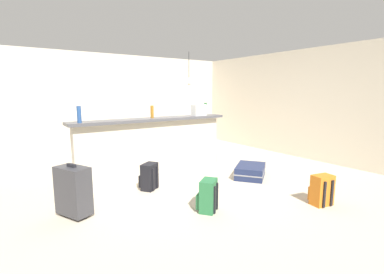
{
  "coord_description": "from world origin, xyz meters",
  "views": [
    {
      "loc": [
        -2.83,
        -4.25,
        1.54
      ],
      "look_at": [
        0.14,
        0.02,
        0.7
      ],
      "focal_mm": 26.34,
      "sensor_mm": 36.0,
      "label": 1
    }
  ],
  "objects_px": {
    "pendant_lamp": "(189,80)",
    "backpack_green": "(208,196)",
    "backpack_black": "(149,177)",
    "suitcase_upright_charcoal": "(73,190)",
    "backpack_orange": "(321,190)",
    "bottle_amber": "(152,112)",
    "bottle_blue": "(79,114)",
    "grocery_bag": "(199,110)",
    "suitcase_flat_navy": "(250,171)",
    "bottle_green": "(205,109)",
    "dining_table": "(185,127)",
    "dining_chair_near_partition": "(198,135)"
  },
  "relations": [
    {
      "from": "pendant_lamp",
      "to": "backpack_green",
      "type": "relative_size",
      "value": 1.91
    },
    {
      "from": "backpack_black",
      "to": "pendant_lamp",
      "type": "bearing_deg",
      "value": 42.79
    },
    {
      "from": "suitcase_upright_charcoal",
      "to": "backpack_black",
      "type": "bearing_deg",
      "value": 16.29
    },
    {
      "from": "suitcase_upright_charcoal",
      "to": "backpack_orange",
      "type": "height_order",
      "value": "suitcase_upright_charcoal"
    },
    {
      "from": "backpack_orange",
      "to": "bottle_amber",
      "type": "bearing_deg",
      "value": 116.78
    },
    {
      "from": "bottle_blue",
      "to": "backpack_orange",
      "type": "xyz_separation_m",
      "value": [
        2.54,
        -2.46,
        -1.0
      ]
    },
    {
      "from": "grocery_bag",
      "to": "suitcase_flat_navy",
      "type": "xyz_separation_m",
      "value": [
        0.42,
        -1.03,
        -1.07
      ]
    },
    {
      "from": "backpack_green",
      "to": "pendant_lamp",
      "type": "bearing_deg",
      "value": 59.72
    },
    {
      "from": "bottle_green",
      "to": "backpack_black",
      "type": "relative_size",
      "value": 0.58
    },
    {
      "from": "bottle_blue",
      "to": "pendant_lamp",
      "type": "height_order",
      "value": "pendant_lamp"
    },
    {
      "from": "pendant_lamp",
      "to": "backpack_orange",
      "type": "distance_m",
      "value": 4.17
    },
    {
      "from": "suitcase_upright_charcoal",
      "to": "grocery_bag",
      "type": "bearing_deg",
      "value": 19.56
    },
    {
      "from": "bottle_blue",
      "to": "backpack_orange",
      "type": "bearing_deg",
      "value": -44.01
    },
    {
      "from": "bottle_green",
      "to": "dining_table",
      "type": "relative_size",
      "value": 0.22
    },
    {
      "from": "bottle_amber",
      "to": "suitcase_flat_navy",
      "type": "relative_size",
      "value": 0.26
    },
    {
      "from": "bottle_blue",
      "to": "suitcase_flat_navy",
      "type": "distance_m",
      "value": 3.07
    },
    {
      "from": "pendant_lamp",
      "to": "backpack_green",
      "type": "distance_m",
      "value": 3.94
    },
    {
      "from": "suitcase_flat_navy",
      "to": "backpack_green",
      "type": "distance_m",
      "value": 1.72
    },
    {
      "from": "pendant_lamp",
      "to": "suitcase_upright_charcoal",
      "type": "height_order",
      "value": "pendant_lamp"
    },
    {
      "from": "bottle_amber",
      "to": "bottle_green",
      "type": "distance_m",
      "value": 1.24
    },
    {
      "from": "pendant_lamp",
      "to": "backpack_orange",
      "type": "height_order",
      "value": "pendant_lamp"
    },
    {
      "from": "grocery_bag",
      "to": "backpack_black",
      "type": "height_order",
      "value": "grocery_bag"
    },
    {
      "from": "suitcase_upright_charcoal",
      "to": "backpack_orange",
      "type": "distance_m",
      "value": 3.27
    },
    {
      "from": "dining_chair_near_partition",
      "to": "suitcase_upright_charcoal",
      "type": "height_order",
      "value": "dining_chair_near_partition"
    },
    {
      "from": "dining_chair_near_partition",
      "to": "backpack_black",
      "type": "height_order",
      "value": "dining_chair_near_partition"
    },
    {
      "from": "bottle_green",
      "to": "backpack_green",
      "type": "height_order",
      "value": "bottle_green"
    },
    {
      "from": "bottle_green",
      "to": "dining_table",
      "type": "height_order",
      "value": "bottle_green"
    },
    {
      "from": "suitcase_upright_charcoal",
      "to": "bottle_green",
      "type": "bearing_deg",
      "value": 19.7
    },
    {
      "from": "grocery_bag",
      "to": "backpack_green",
      "type": "distance_m",
      "value": 2.31
    },
    {
      "from": "suitcase_flat_navy",
      "to": "suitcase_upright_charcoal",
      "type": "distance_m",
      "value": 3.03
    },
    {
      "from": "suitcase_flat_navy",
      "to": "dining_table",
      "type": "bearing_deg",
      "value": 85.51
    },
    {
      "from": "bottle_green",
      "to": "suitcase_upright_charcoal",
      "type": "bearing_deg",
      "value": -160.3
    },
    {
      "from": "dining_table",
      "to": "suitcase_flat_navy",
      "type": "relative_size",
      "value": 1.27
    },
    {
      "from": "bottle_blue",
      "to": "suitcase_upright_charcoal",
      "type": "distance_m",
      "value": 1.29
    },
    {
      "from": "backpack_orange",
      "to": "dining_chair_near_partition",
      "type": "bearing_deg",
      "value": 84.26
    },
    {
      "from": "bottle_green",
      "to": "dining_chair_near_partition",
      "type": "relative_size",
      "value": 0.26
    },
    {
      "from": "bottle_green",
      "to": "backpack_green",
      "type": "distance_m",
      "value": 2.51
    },
    {
      "from": "grocery_bag",
      "to": "backpack_black",
      "type": "bearing_deg",
      "value": -157.68
    },
    {
      "from": "bottle_blue",
      "to": "dining_table",
      "type": "distance_m",
      "value": 3.27
    },
    {
      "from": "bottle_green",
      "to": "backpack_green",
      "type": "bearing_deg",
      "value": -126.56
    },
    {
      "from": "suitcase_flat_navy",
      "to": "backpack_orange",
      "type": "relative_size",
      "value": 2.06
    },
    {
      "from": "bottle_green",
      "to": "suitcase_flat_navy",
      "type": "height_order",
      "value": "bottle_green"
    },
    {
      "from": "dining_table",
      "to": "backpack_orange",
      "type": "relative_size",
      "value": 2.62
    },
    {
      "from": "bottle_blue",
      "to": "bottle_amber",
      "type": "relative_size",
      "value": 1.14
    },
    {
      "from": "backpack_black",
      "to": "bottle_blue",
      "type": "bearing_deg",
      "value": 148.39
    },
    {
      "from": "suitcase_upright_charcoal",
      "to": "backpack_green",
      "type": "distance_m",
      "value": 1.69
    },
    {
      "from": "grocery_bag",
      "to": "backpack_black",
      "type": "xyz_separation_m",
      "value": [
        -1.39,
        -0.57,
        -0.98
      ]
    },
    {
      "from": "bottle_green",
      "to": "backpack_black",
      "type": "xyz_separation_m",
      "value": [
        -1.63,
        -0.66,
        -0.99
      ]
    },
    {
      "from": "bottle_blue",
      "to": "bottle_green",
      "type": "relative_size",
      "value": 1.04
    },
    {
      "from": "backpack_black",
      "to": "backpack_orange",
      "type": "bearing_deg",
      "value": -49.01
    }
  ]
}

